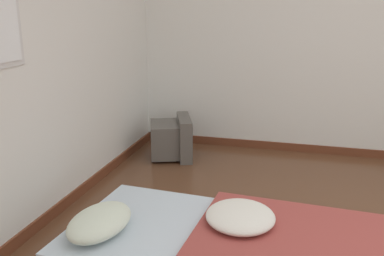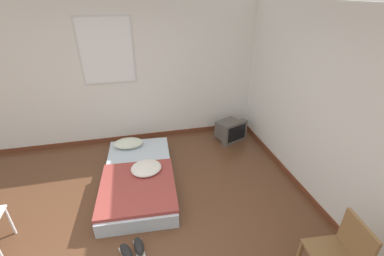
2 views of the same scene
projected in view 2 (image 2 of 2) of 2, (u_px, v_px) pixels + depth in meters
ground_plane at (135, 245)px, 3.07m from camera, size 20.00×20.00×0.00m
wall_back at (122, 77)px, 4.69m from camera, size 7.43×0.08×2.60m
wall_right at (347, 128)px, 2.97m from camera, size 0.08×7.53×2.60m
mattress_bed at (139, 176)px, 4.01m from camera, size 1.17×2.04×0.36m
crt_tv at (230, 130)px, 5.17m from camera, size 0.61×0.57×0.44m
wooden_chair at (343, 251)px, 2.45m from camera, size 0.47×0.47×0.85m
sneaker_pair at (133, 249)px, 2.97m from camera, size 0.32×0.32×0.10m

